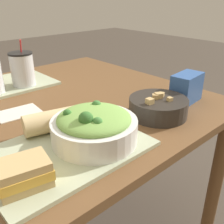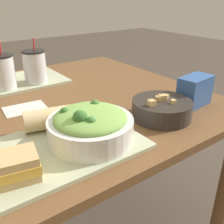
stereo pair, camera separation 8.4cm
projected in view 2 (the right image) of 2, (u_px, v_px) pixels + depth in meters
name	position (u px, v px, depth m)	size (l,w,h in m)	color
dining_table	(48.00, 123.00, 1.08)	(1.30, 1.10, 0.75)	brown
tray_near	(62.00, 147.00, 0.74)	(0.45, 0.31, 0.01)	#B2BC99
tray_far	(16.00, 82.00, 1.28)	(0.45, 0.31, 0.01)	#B2BC99
salad_bowl	(90.00, 125.00, 0.75)	(0.25, 0.25, 0.11)	white
soup_bowl	(162.00, 108.00, 0.92)	(0.21, 0.21, 0.08)	#2D2823
sandwich_near	(13.00, 167.00, 0.60)	(0.13, 0.11, 0.06)	tan
baguette_near	(52.00, 118.00, 0.82)	(0.18, 0.11, 0.07)	#DBBC84
drink_cup_dark	(3.00, 73.00, 1.15)	(0.11, 0.11, 0.21)	silver
drink_cup_red	(35.00, 68.00, 1.23)	(0.11, 0.11, 0.21)	silver
chip_bag	(195.00, 91.00, 1.02)	(0.15, 0.09, 0.11)	#335BA3
napkin_folded	(25.00, 109.00, 1.00)	(0.16, 0.12, 0.00)	silver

